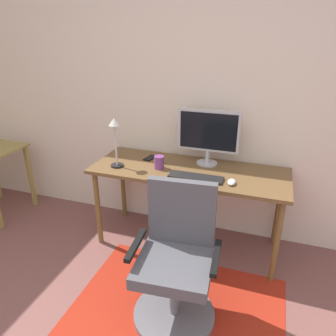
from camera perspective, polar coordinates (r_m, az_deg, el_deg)
wall_back at (r=2.88m, az=3.24°, el=13.23°), size 6.00×0.10×2.60m
area_rug at (r=2.47m, az=1.87°, el=-23.60°), size 1.46×1.01×0.01m
desk at (r=2.68m, az=3.75°, el=-1.65°), size 1.64×0.62×0.75m
monitor at (r=2.68m, az=7.32°, el=6.28°), size 0.52×0.18×0.47m
keyboard at (r=2.49m, az=5.03°, el=-1.68°), size 0.43×0.13×0.02m
computer_mouse at (r=2.43m, az=11.41°, el=-2.50°), size 0.06×0.10×0.03m
coffee_cup at (r=2.65m, az=-1.62°, el=1.04°), size 0.08×0.08×0.11m
cell_phone at (r=2.88m, az=-3.24°, el=1.84°), size 0.09×0.15×0.01m
desk_lamp at (r=2.64m, az=-9.55°, el=5.98°), size 0.11×0.11×0.42m
office_chair at (r=2.18m, az=1.50°, el=-17.70°), size 0.58×0.55×0.95m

